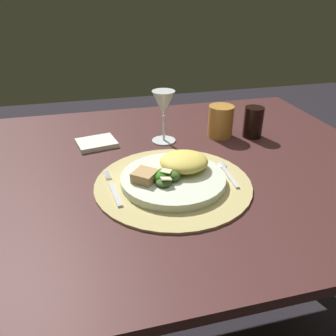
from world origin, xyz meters
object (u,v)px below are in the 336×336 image
Objects in this scene: amber_tumbler at (221,121)px; dark_tumbler at (253,122)px; dining_table at (172,211)px; dinner_plate at (173,179)px; wine_glass at (164,106)px; fork at (113,189)px; spoon at (225,170)px; napkin at (97,143)px.

amber_tumbler is 1.04× the size of dark_tumbler.
dinner_plate is (-0.03, -0.11, 0.18)m from dining_table.
wine_glass is at bearing 81.38° from dinner_plate.
dining_table is 0.27m from fork.
fork is 1.26× the size of spoon.
amber_tumbler reaches higher than napkin.
wine_glass is (-0.11, 0.24, 0.10)m from spoon.
dining_table is at bearing 75.71° from dinner_plate.
dinner_plate reaches higher than fork.
napkin is 0.39m from amber_tumbler.
dining_table is 8.85× the size of spoon.
dinner_plate is 2.64× the size of dark_tumbler.
amber_tumbler reaches higher than spoon.
dining_table is 4.71× the size of dinner_plate.
dark_tumbler is at bearing 35.31° from dinner_plate.
dining_table is at bearing -158.55° from dark_tumbler.
dark_tumbler is at bearing 21.45° from dining_table.
amber_tumbler is at bearing 48.89° from dinner_plate.
dining_table is 12.41× the size of dark_tumbler.
napkin is at bearing 140.27° from spoon.
amber_tumbler reaches higher than dining_table.
fork is at bearing -176.00° from spoon.
spoon is at bearing -65.76° from wine_glass.
dark_tumbler is at bearing -6.29° from napkin.
amber_tumbler is at bearing 164.54° from dark_tumbler.
wine_glass is (0.04, 0.26, 0.10)m from dinner_plate.
dining_table is 7.03× the size of fork.
dining_table is 0.38m from dark_tumbler.
dark_tumbler is (0.29, 0.12, 0.21)m from dining_table.
spoon is 0.27m from dark_tumbler.
dinner_plate reaches higher than dining_table.
spoon is 1.40× the size of dark_tumbler.
dining_table is at bearing -143.70° from amber_tumbler.
dark_tumbler reaches higher than spoon.
napkin is at bearing 173.85° from wine_glass.
fork reaches higher than dining_table.
wine_glass is 0.29m from dark_tumbler.
napkin is 0.49m from dark_tumbler.
dinner_plate is 0.15m from spoon.
fork is at bearing -85.78° from napkin.
wine_glass is (0.18, 0.26, 0.10)m from fork.
napkin is at bearing 176.12° from amber_tumbler.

